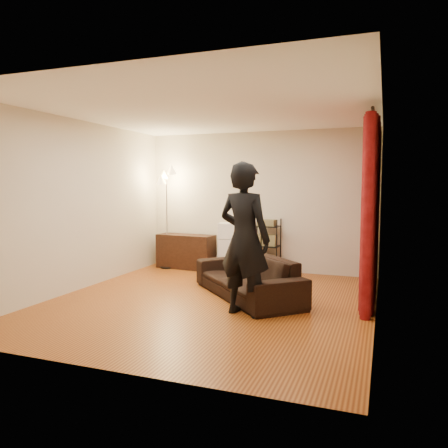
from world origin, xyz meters
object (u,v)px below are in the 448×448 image
at_px(sofa, 247,276).
at_px(floor_lamp, 167,219).
at_px(person, 244,239).
at_px(media_cabinet, 186,251).
at_px(storage_boxes, 228,246).
at_px(wire_shelf, 266,246).

bearing_deg(sofa, floor_lamp, -170.33).
bearing_deg(person, floor_lamp, -31.41).
xyz_separation_m(sofa, person, (0.23, -0.86, 0.67)).
bearing_deg(floor_lamp, sofa, -36.81).
relative_size(media_cabinet, floor_lamp, 0.59).
relative_size(media_cabinet, storage_boxes, 1.24).
bearing_deg(wire_shelf, person, -93.69).
xyz_separation_m(person, storage_boxes, (-1.21, 2.73, -0.52)).
xyz_separation_m(sofa, storage_boxes, (-0.98, 1.87, 0.15)).
bearing_deg(sofa, wire_shelf, 142.22).
relative_size(sofa, wire_shelf, 2.08).
xyz_separation_m(sofa, wire_shelf, (-0.18, 1.83, 0.20)).
relative_size(storage_boxes, floor_lamp, 0.47).
distance_m(person, wire_shelf, 2.77).
relative_size(person, floor_lamp, 0.99).
relative_size(wire_shelf, floor_lamp, 0.52).
distance_m(sofa, person, 1.12).
xyz_separation_m(person, floor_lamp, (-2.43, 2.51, 0.01)).
distance_m(person, floor_lamp, 3.50).
bearing_deg(storage_boxes, floor_lamp, -169.73).
distance_m(storage_boxes, floor_lamp, 1.35).
relative_size(sofa, storage_boxes, 2.30).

